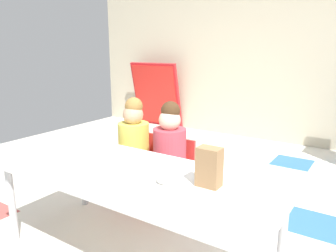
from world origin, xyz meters
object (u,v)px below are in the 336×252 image
(seated_child_near_camera, at_px, (134,141))
(paper_plate_near_edge, at_px, (100,150))
(craft_table, at_px, (134,179))
(paper_plate_center_table, at_px, (137,169))
(folded_activity_table, at_px, (156,95))
(paper_bag_brown, at_px, (209,167))
(donut_powdered_loose, at_px, (167,179))
(donut_powdered_on_plate, at_px, (100,148))
(seated_child_middle_seat, at_px, (170,148))

(seated_child_near_camera, xyz_separation_m, paper_plate_near_edge, (0.02, -0.42, 0.03))
(craft_table, bearing_deg, paper_plate_center_table, 102.30)
(folded_activity_table, height_order, paper_plate_center_table, folded_activity_table)
(paper_bag_brown, distance_m, donut_powdered_loose, 0.25)
(craft_table, relative_size, donut_powdered_on_plate, 17.98)
(paper_plate_near_edge, xyz_separation_m, donut_powdered_on_plate, (0.00, 0.00, 0.02))
(seated_child_middle_seat, xyz_separation_m, paper_bag_brown, (0.61, -0.55, 0.14))
(folded_activity_table, relative_size, paper_bag_brown, 4.94)
(folded_activity_table, height_order, paper_plate_near_edge, folded_activity_table)
(paper_plate_near_edge, height_order, paper_plate_center_table, same)
(craft_table, height_order, donut_powdered_loose, donut_powdered_loose)
(seated_child_middle_seat, relative_size, donut_powdered_loose, 7.54)
(paper_bag_brown, bearing_deg, paper_plate_center_table, -176.67)
(craft_table, bearing_deg, paper_bag_brown, 7.66)
(seated_child_middle_seat, bearing_deg, donut_powdered_loose, -58.27)
(craft_table, xyz_separation_m, folded_activity_table, (-2.04, 3.07, 0.00))
(craft_table, bearing_deg, donut_powdered_on_plate, 158.52)
(donut_powdered_on_plate, bearing_deg, donut_powdered_loose, -15.81)
(seated_child_near_camera, bearing_deg, paper_plate_near_edge, -87.40)
(seated_child_near_camera, distance_m, donut_powdered_on_plate, 0.43)
(seated_child_middle_seat, relative_size, folded_activity_table, 0.84)
(seated_child_near_camera, distance_m, paper_plate_center_table, 0.76)
(folded_activity_table, relative_size, paper_plate_near_edge, 6.04)
(seated_child_middle_seat, relative_size, paper_plate_near_edge, 5.10)
(seated_child_near_camera, height_order, paper_plate_center_table, seated_child_near_camera)
(seated_child_middle_seat, xyz_separation_m, paper_plate_center_table, (0.13, -0.58, 0.03))
(craft_table, height_order, paper_plate_near_edge, paper_plate_near_edge)
(craft_table, relative_size, seated_child_near_camera, 1.99)
(craft_table, xyz_separation_m, donut_powdered_on_plate, (-0.48, 0.19, 0.07))
(paper_bag_brown, xyz_separation_m, donut_powdered_on_plate, (-0.96, 0.13, -0.09))
(craft_table, distance_m, seated_child_middle_seat, 0.63)
(paper_plate_near_edge, xyz_separation_m, donut_powdered_loose, (0.74, -0.21, 0.01))
(seated_child_middle_seat, bearing_deg, paper_plate_near_edge, -129.20)
(seated_child_middle_seat, height_order, paper_bag_brown, seated_child_middle_seat)
(paper_plate_center_table, xyz_separation_m, donut_powdered_on_plate, (-0.47, 0.15, 0.02))
(paper_bag_brown, xyz_separation_m, paper_plate_near_edge, (-0.96, 0.13, -0.11))
(seated_child_near_camera, bearing_deg, folded_activity_table, 122.07)
(paper_plate_near_edge, bearing_deg, donut_powdered_loose, -15.81)
(folded_activity_table, bearing_deg, donut_powdered_on_plate, -61.58)
(craft_table, height_order, seated_child_middle_seat, seated_child_middle_seat)
(paper_bag_brown, bearing_deg, seated_child_middle_seat, 138.14)
(folded_activity_table, relative_size, paper_plate_center_table, 6.04)
(folded_activity_table, distance_m, donut_powdered_on_plate, 3.27)
(craft_table, relative_size, paper_plate_near_edge, 10.13)
(paper_bag_brown, xyz_separation_m, paper_plate_center_table, (-0.48, -0.03, -0.11))
(seated_child_middle_seat, distance_m, paper_plate_center_table, 0.59)
(folded_activity_table, bearing_deg, craft_table, -56.38)
(donut_powdered_loose, bearing_deg, folded_activity_table, 126.61)
(paper_bag_brown, distance_m, paper_plate_near_edge, 0.97)
(paper_plate_near_edge, bearing_deg, seated_child_middle_seat, 50.80)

